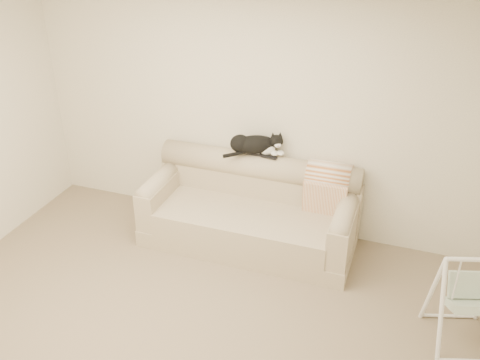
{
  "coord_description": "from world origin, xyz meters",
  "views": [
    {
      "loc": [
        1.54,
        -2.94,
        3.31
      ],
      "look_at": [
        0.05,
        1.27,
        0.9
      ],
      "focal_mm": 40.0,
      "sensor_mm": 36.0,
      "label": 1
    }
  ],
  "objects_px": {
    "remote_b": "(269,157)",
    "tuxedo_cat": "(255,144)",
    "baby_swing": "(467,300)",
    "remote_a": "(255,154)",
    "sofa": "(251,211)"
  },
  "relations": [
    {
      "from": "remote_b",
      "to": "tuxedo_cat",
      "type": "bearing_deg",
      "value": 173.43
    },
    {
      "from": "tuxedo_cat",
      "to": "baby_swing",
      "type": "bearing_deg",
      "value": -25.92
    },
    {
      "from": "remote_a",
      "to": "baby_swing",
      "type": "bearing_deg",
      "value": -25.97
    },
    {
      "from": "sofa",
      "to": "remote_a",
      "type": "distance_m",
      "value": 0.61
    },
    {
      "from": "tuxedo_cat",
      "to": "baby_swing",
      "type": "distance_m",
      "value": 2.46
    },
    {
      "from": "tuxedo_cat",
      "to": "baby_swing",
      "type": "xyz_separation_m",
      "value": [
        2.14,
        -1.04,
        -0.59
      ]
    },
    {
      "from": "sofa",
      "to": "remote_a",
      "type": "relative_size",
      "value": 11.99
    },
    {
      "from": "sofa",
      "to": "tuxedo_cat",
      "type": "bearing_deg",
      "value": 100.15
    },
    {
      "from": "sofa",
      "to": "tuxedo_cat",
      "type": "distance_m",
      "value": 0.7
    },
    {
      "from": "remote_b",
      "to": "baby_swing",
      "type": "relative_size",
      "value": 0.21
    },
    {
      "from": "remote_b",
      "to": "tuxedo_cat",
      "type": "xyz_separation_m",
      "value": [
        -0.16,
        0.02,
        0.11
      ]
    },
    {
      "from": "sofa",
      "to": "remote_b",
      "type": "bearing_deg",
      "value": 60.33
    },
    {
      "from": "sofa",
      "to": "baby_swing",
      "type": "bearing_deg",
      "value": -21.13
    },
    {
      "from": "remote_a",
      "to": "remote_b",
      "type": "relative_size",
      "value": 1.05
    },
    {
      "from": "remote_a",
      "to": "baby_swing",
      "type": "height_order",
      "value": "remote_a"
    }
  ]
}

